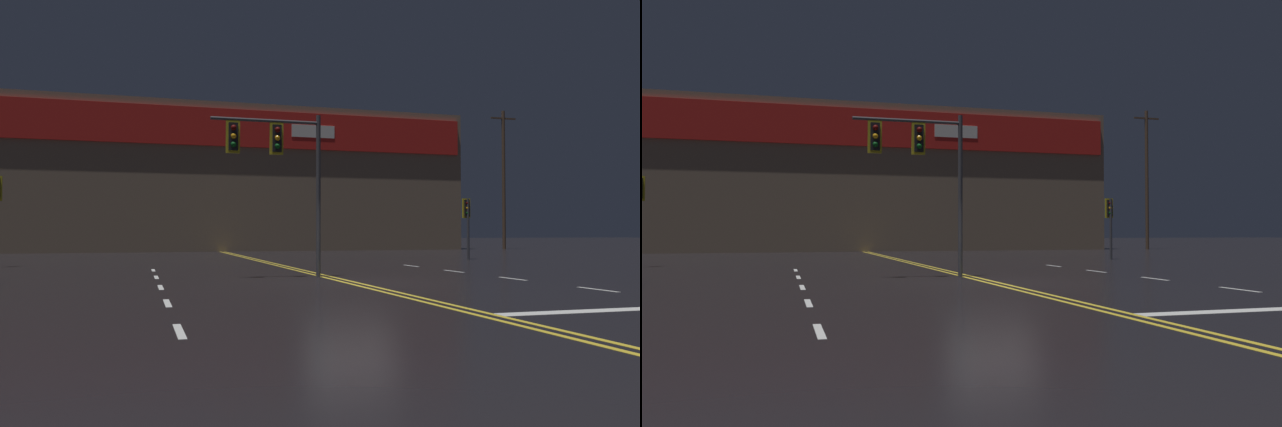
% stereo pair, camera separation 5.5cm
% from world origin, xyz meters
% --- Properties ---
extents(ground_plane, '(200.00, 200.00, 0.00)m').
position_xyz_m(ground_plane, '(0.00, 0.00, 0.00)').
color(ground_plane, black).
extents(road_markings, '(15.21, 60.00, 0.01)m').
position_xyz_m(road_markings, '(1.00, -1.37, 0.00)').
color(road_markings, gold).
rests_on(road_markings, ground).
extents(traffic_signal_median, '(3.44, 0.36, 5.07)m').
position_xyz_m(traffic_signal_median, '(-1.65, 2.39, 3.83)').
color(traffic_signal_median, '#38383D').
rests_on(traffic_signal_median, ground).
extents(traffic_signal_corner_northeast, '(0.42, 0.36, 3.08)m').
position_xyz_m(traffic_signal_corner_northeast, '(10.34, 11.81, 2.26)').
color(traffic_signal_corner_northeast, '#38383D').
rests_on(traffic_signal_corner_northeast, ground).
extents(building_backdrop, '(36.89, 10.23, 10.45)m').
position_xyz_m(building_backdrop, '(0.00, 31.88, 5.24)').
color(building_backdrop, '#7A6651').
rests_on(building_backdrop, ground).
extents(utility_pole_row, '(45.25, 0.26, 11.00)m').
position_xyz_m(utility_pole_row, '(2.10, 26.91, 5.38)').
color(utility_pole_row, '#4C3828').
rests_on(utility_pole_row, ground).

